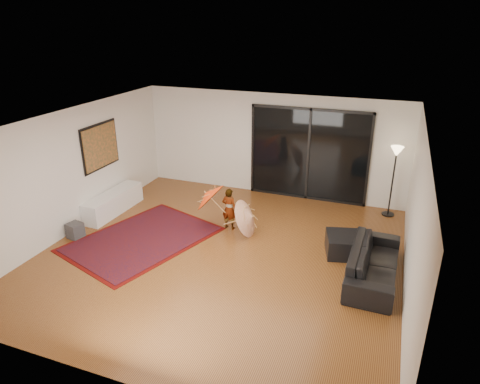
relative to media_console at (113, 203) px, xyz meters
The scene contains 17 objects.
floor 3.40m from the media_console, 16.30° to the right, with size 7.00×7.00×0.00m, color brown.
ceiling 4.18m from the media_console, 16.30° to the right, with size 7.00×7.00×0.00m, color white.
wall_back 4.27m from the media_console, 38.11° to the left, with size 7.00×7.00×0.00m, color silver.
wall_front 5.62m from the media_console, 53.86° to the right, with size 7.00×7.00×0.00m, color silver.
wall_left 1.47m from the media_console, 104.74° to the right, with size 7.00×7.00×0.00m, color silver.
wall_right 6.90m from the media_console, ahead, with size 7.00×7.00×0.00m, color silver.
sliding_door 5.03m from the media_console, 30.64° to the left, with size 3.06×0.07×2.40m.
painting 1.41m from the media_console, 166.93° to the left, with size 0.04×1.28×1.08m.
media_console is the anchor object (origin of this frame).
speaker 1.40m from the media_console, 90.00° to the right, with size 0.30×0.30×0.34m, color #424244.
persian_rug 1.73m from the media_console, 34.50° to the right, with size 3.02×3.57×0.02m.
sofa 6.25m from the media_console, ahead, with size 2.11×0.83×0.62m, color black.
ottoman 5.60m from the media_console, ahead, with size 0.72×0.72×0.41m, color black.
floor_lamp 6.81m from the media_console, 18.97° to the left, with size 0.30×0.30×1.72m.
child 3.00m from the media_console, ahead, with size 0.35×0.23×0.97m, color #999999.
parasol_orange 2.49m from the media_console, ahead, with size 0.67×0.82×0.87m.
parasol_white 3.60m from the media_console, ahead, with size 0.53×0.84×0.92m.
Camera 1 is at (2.99, -6.95, 4.49)m, focal length 32.00 mm.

